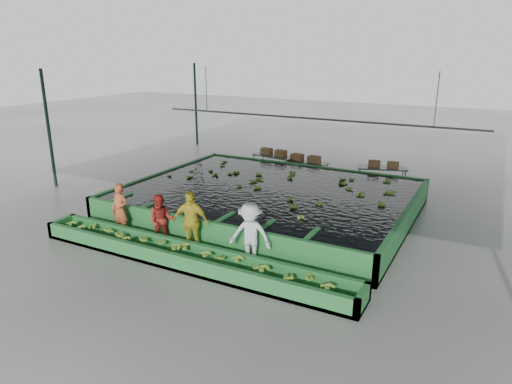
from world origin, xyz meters
The scene contains 21 objects.
ground centered at (0.00, 0.00, 0.00)m, with size 80.00×80.00×0.00m, color gray.
shed_roof centered at (0.00, 0.00, 5.00)m, with size 20.00×22.00×0.04m, color gray.
shed_posts centered at (0.00, 0.00, 2.50)m, with size 20.00×22.00×5.00m, color black, non-canonical shape.
flotation_tank centered at (0.00, 1.50, 0.45)m, with size 10.00×8.00×0.90m, color #297735, non-canonical shape.
tank_water centered at (0.00, 1.50, 0.85)m, with size 9.70×7.70×0.00m, color black.
sorting_trough centered at (0.00, -3.60, 0.25)m, with size 10.00×1.00×0.50m, color #297735, non-canonical shape.
cableway_rail centered at (0.00, 5.00, 3.00)m, with size 0.08×0.08×14.00m, color #59605B.
rail_hanger_left centered at (-5.00, 5.00, 4.00)m, with size 0.04×0.04×2.00m, color #59605B.
rail_hanger_right centered at (5.00, 5.00, 4.00)m, with size 0.04×0.04×2.00m, color #59605B.
worker_a centered at (-3.14, -2.80, 0.85)m, with size 0.62×0.41×1.71m, color #C95C33.
worker_b centered at (-1.49, -2.80, 0.79)m, with size 0.77×0.60×1.59m, color #AF2921.
worker_c centered at (-0.39, -2.80, 0.94)m, with size 1.10×0.46×1.88m, color yellow.
worker_d centered at (1.58, -2.80, 0.91)m, with size 1.17×0.68×1.82m, color silver.
packing_table_left centered at (-2.13, 6.32, 0.47)m, with size 2.07×0.83×0.94m, color #59605B, non-canonical shape.
packing_table_mid centered at (-0.38, 6.30, 0.41)m, with size 1.82×0.73×0.83m, color #59605B, non-canonical shape.
packing_table_right centered at (2.95, 6.42, 0.47)m, with size 2.07×0.83×0.94m, color #59605B, non-canonical shape.
box_stack_left centered at (-2.17, 6.34, 0.94)m, with size 1.32×0.37×0.28m, color brown, non-canonical shape.
box_stack_mid centered at (-0.51, 6.29, 0.83)m, with size 1.40×0.39×0.30m, color brown, non-canonical shape.
box_stack_right centered at (3.02, 6.34, 0.94)m, with size 1.25×0.35×0.27m, color brown, non-canonical shape.
floating_bananas centered at (0.00, 2.30, 0.85)m, with size 8.34×5.69×0.11m, color olive, non-canonical shape.
trough_bananas centered at (0.00, -3.60, 0.40)m, with size 8.83×0.59×0.12m, color olive, non-canonical shape.
Camera 1 is at (7.11, -12.81, 5.65)m, focal length 32.00 mm.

